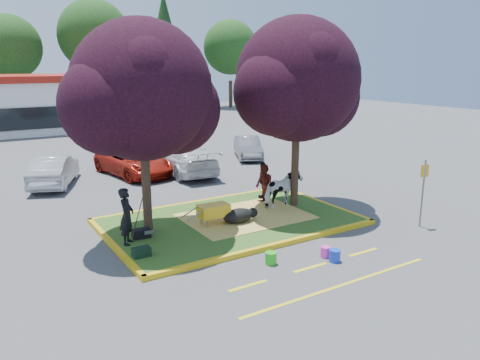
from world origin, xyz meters
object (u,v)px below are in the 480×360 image
handler (127,216)px  bucket_green (271,258)px  wheelbarrow (214,211)px  car_silver (54,170)px  cow (283,190)px  bucket_pink (325,252)px  calf (238,216)px  bucket_blue (335,256)px  sign_post (423,186)px

handler → bucket_green: (2.94, -3.14, -0.83)m
wheelbarrow → car_silver: 9.34m
cow → bucket_pink: size_ratio=5.18×
calf → bucket_pink: (0.78, -3.43, -0.24)m
cow → bucket_green: 4.81m
bucket_pink → bucket_blue: bearing=-88.6°
bucket_blue → wheelbarrow: bearing=110.8°
calf → car_silver: (-4.11, 9.02, 0.29)m
handler → bucket_green: bearing=-105.3°
calf → bucket_pink: size_ratio=3.64×
handler → wheelbarrow: size_ratio=0.94×
handler → wheelbarrow: handler is taller
cow → bucket_blue: size_ratio=4.70×
bucket_green → car_silver: car_silver is taller
cow → handler: handler is taller
cow → sign_post: bearing=-157.0°
wheelbarrow → bucket_green: 3.33m
wheelbarrow → bucket_blue: (1.56, -4.10, -0.45)m
bucket_pink → car_silver: car_silver is taller
cow → calf: size_ratio=1.42×
sign_post → bucket_blue: bearing=-164.7°
bucket_blue → bucket_pink: bearing=91.4°
cow → bucket_pink: (-1.50, -4.04, -0.67)m
handler → bucket_pink: bearing=-96.6°
wheelbarrow → bucket_blue: size_ratio=5.35×
wheelbarrow → bucket_green: wheelbarrow is taller
bucket_pink → car_silver: 13.38m
wheelbarrow → sign_post: size_ratio=0.79×
bucket_pink → bucket_blue: 0.37m
handler → calf: bearing=-60.5°
wheelbarrow → calf: bearing=-19.1°
wheelbarrow → sign_post: sign_post is taller
bucket_pink → wheelbarrow: bearing=112.6°
wheelbarrow → bucket_blue: 4.41m
calf → bucket_pink: calf is taller
bucket_blue → car_silver: 13.73m
handler → bucket_pink: size_ratio=5.56×
wheelbarrow → bucket_blue: wheelbarrow is taller
calf → bucket_blue: 3.89m
calf → cow: bearing=-6.0°
sign_post → bucket_green: sign_post is taller
bucket_pink → bucket_blue: bucket_blue is taller
wheelbarrow → sign_post: bearing=-28.0°
cow → bucket_green: size_ratio=4.64×
bucket_pink → car_silver: bearing=111.5°
sign_post → bucket_pink: size_ratio=7.46×
bucket_green → calf: bearing=74.8°
wheelbarrow → bucket_blue: bearing=-66.9°
handler → bucket_pink: (4.53, -3.56, -0.85)m
calf → wheelbarrow: (-0.77, 0.30, 0.23)m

